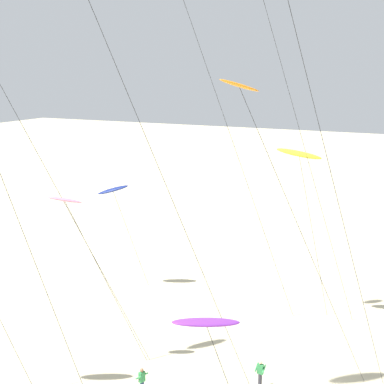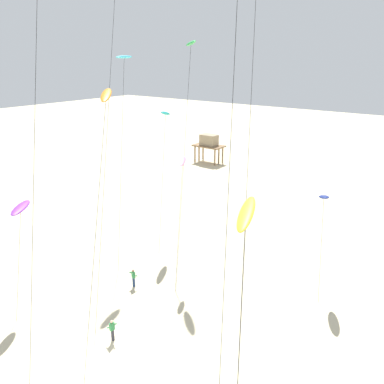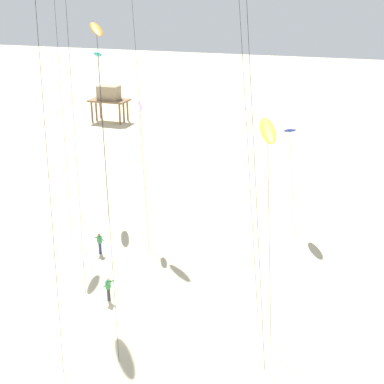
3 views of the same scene
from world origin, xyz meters
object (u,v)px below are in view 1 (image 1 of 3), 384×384
(kite_orange, at_px, (242,93))
(kite_flyer_middle, at_px, (260,373))
(kite_yellow, at_px, (299,155))
(kite_flyer_nearest, at_px, (142,381))
(kite_navy, at_px, (113,190))
(kite_pink, at_px, (66,203))
(kite_purple, at_px, (206,323))

(kite_orange, relative_size, kite_flyer_middle, 10.20)
(kite_orange, bearing_deg, kite_yellow, -3.15)
(kite_orange, height_order, kite_flyer_nearest, kite_orange)
(kite_navy, relative_size, kite_flyer_middle, 5.16)
(kite_orange, relative_size, kite_yellow, 1.37)
(kite_orange, distance_m, kite_flyer_nearest, 16.28)
(kite_pink, xyz_separation_m, kite_flyer_nearest, (-1.18, -5.46, -9.16))
(kite_pink, distance_m, kite_flyer_nearest, 10.72)
(kite_navy, bearing_deg, kite_yellow, -86.94)
(kite_orange, xyz_separation_m, kite_flyer_middle, (0.35, -1.27, -15.38))
(kite_purple, distance_m, kite_flyer_nearest, 10.77)
(kite_flyer_middle, bearing_deg, kite_yellow, 4.33)
(kite_yellow, bearing_deg, kite_navy, 93.06)
(kite_yellow, xyz_separation_m, kite_purple, (-18.30, -1.27, -3.75))
(kite_yellow, distance_m, kite_pink, 15.82)
(kite_flyer_nearest, bearing_deg, kite_pink, 77.84)
(kite_navy, height_order, kite_flyer_nearest, kite_navy)
(kite_yellow, distance_m, kite_purple, 18.73)
(kite_navy, height_order, kite_purple, kite_navy)
(kite_purple, height_order, kite_flyer_middle, kite_purple)
(kite_navy, bearing_deg, kite_flyer_middle, -119.82)
(kite_yellow, height_order, kite_pink, kite_yellow)
(kite_yellow, bearing_deg, kite_flyer_middle, -175.67)
(kite_flyer_middle, bearing_deg, kite_orange, 105.37)
(kite_orange, bearing_deg, kite_flyer_nearest, 126.36)
(kite_navy, xyz_separation_m, kite_purple, (-17.53, -15.86, -0.03))
(kite_flyer_nearest, bearing_deg, kite_navy, 38.45)
(kite_pink, height_order, kite_flyer_nearest, kite_pink)
(kite_navy, relative_size, kite_flyer_nearest, 5.16)
(kite_navy, xyz_separation_m, kite_flyer_nearest, (-12.28, -9.75, -7.19))
(kite_orange, height_order, kite_yellow, kite_orange)
(kite_yellow, xyz_separation_m, kite_pink, (-11.88, 10.29, -1.75))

